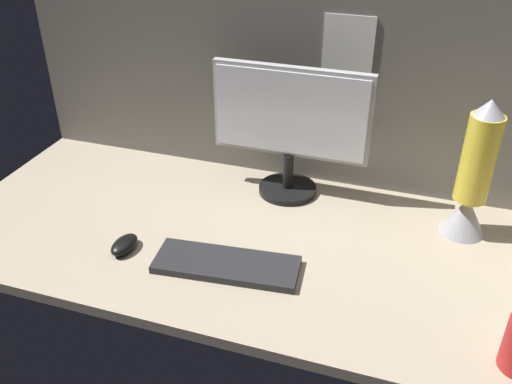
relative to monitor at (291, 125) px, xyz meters
The scene contains 6 objects.
ground_plane 34.85cm from the monitor, 90.31° to the right, with size 180.00×80.00×3.00cm, color tan.
cubicle_wall_back 15.54cm from the monitor, 90.52° to the left, with size 180.00×5.50×64.08cm.
monitor is the anchor object (origin of this frame).
keyboard 47.37cm from the monitor, 96.74° to the right, with size 37.00×13.00×2.00cm, color #262628.
mouse 58.58cm from the monitor, 127.76° to the right, with size 5.60×9.60×3.40cm, color black.
lava_lamp 52.81cm from the monitor, ahead, with size 12.10×12.10×39.59cm.
Camera 1 is at (37.19, -120.31, 91.03)cm, focal length 39.07 mm.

